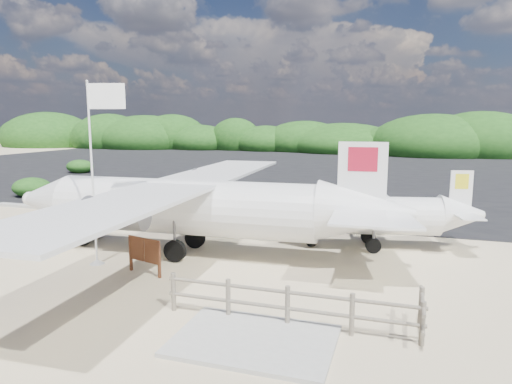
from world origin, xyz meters
TOP-DOWN VIEW (x-y plane):
  - ground at (0.00, 0.00)m, footprint 160.00×160.00m
  - asphalt_apron at (0.00, 30.00)m, footprint 90.00×50.00m
  - lagoon at (-9.00, 1.50)m, footprint 9.00×7.00m
  - walkway_pad at (5.50, -6.00)m, footprint 3.50×2.50m
  - vegetation_band at (0.00, 55.00)m, footprint 124.00×8.00m
  - fence at (6.00, -5.00)m, footprint 6.40×2.00m
  - baggage_cart at (-4.36, 0.07)m, footprint 2.51×1.47m
  - flagpole at (-1.34, -2.35)m, footprint 1.31×0.81m
  - signboard at (0.79, -2.77)m, footprint 1.44×0.53m
  - crew_a at (-0.49, 2.70)m, footprint 0.61×0.48m
  - crew_b at (-1.13, 3.20)m, footprint 0.93×0.84m
  - aircraft_large at (9.53, 21.47)m, footprint 18.47×18.47m
  - aircraft_small at (-7.74, 35.19)m, footprint 9.53×9.53m

SIDE VIEW (x-z plane):
  - ground at x=0.00m, z-range 0.00..0.00m
  - asphalt_apron at x=0.00m, z-range -0.02..0.02m
  - lagoon at x=-9.00m, z-range -0.20..0.20m
  - walkway_pad at x=5.50m, z-range -0.05..0.05m
  - vegetation_band at x=0.00m, z-range -2.20..2.20m
  - fence at x=6.00m, z-range -0.55..0.55m
  - baggage_cart at x=-4.36m, z-range -0.62..0.62m
  - flagpole at x=-1.34m, z-range -3.06..3.06m
  - signboard at x=0.79m, z-range -0.60..0.60m
  - aircraft_large at x=9.53m, z-range -2.65..2.65m
  - aircraft_small at x=-7.74m, z-range -1.44..1.44m
  - crew_a at x=-0.49m, z-range 0.00..1.47m
  - crew_b at x=-1.13m, z-range 0.00..1.58m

